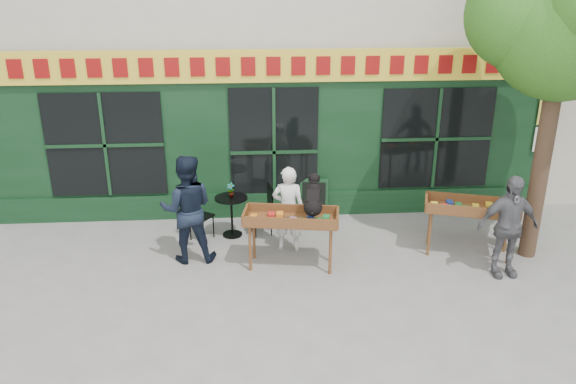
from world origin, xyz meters
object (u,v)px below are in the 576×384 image
object	(u,v)px
woman	(288,209)
man_left	(187,209)
man_right	(508,226)
dog	(313,194)
bistro_table	(231,208)
book_cart_center	(291,221)
book_cart_right	(471,210)

from	to	relation	value
woman	man_left	size ratio (longest dim) A/B	0.82
woman	man_right	bearing A→B (deg)	170.06
woman	man_right	xyz separation A→B (m)	(3.39, -1.17, 0.08)
dog	bistro_table	world-z (taller)	dog
bistro_table	book_cart_center	bearing A→B (deg)	-51.52
man_right	bistro_table	distance (m)	4.75
man_right	dog	bearing A→B (deg)	168.99
book_cart_center	man_left	world-z (taller)	man_left
book_cart_center	woman	distance (m)	0.65
bistro_table	book_cart_right	bearing A→B (deg)	-14.16
woman	man_left	distance (m)	1.74
bistro_table	dog	bearing A→B (deg)	-44.12
dog	bistro_table	size ratio (longest dim) A/B	0.79
dog	book_cart_right	world-z (taller)	dog
book_cart_center	woman	size ratio (longest dim) A/B	1.03
woman	bistro_table	distance (m)	1.20
man_right	bistro_table	size ratio (longest dim) A/B	2.22
bistro_table	man_left	size ratio (longest dim) A/B	0.41
man_left	man_right	bearing A→B (deg)	168.54
man_left	book_cart_center	bearing A→B (deg)	166.35
bistro_table	man_right	bearing A→B (deg)	-22.09
woman	book_cart_center	bearing A→B (deg)	99.11
book_cart_center	bistro_table	xyz separation A→B (m)	(-1.00, 1.26, -0.28)
book_cart_right	bistro_table	distance (m)	4.23
book_cart_center	bistro_table	world-z (taller)	book_cart_center
woman	man_right	distance (m)	3.58
man_right	man_left	size ratio (longest dim) A/B	0.91
woman	book_cart_right	distance (m)	3.11
dog	man_left	xyz separation A→B (m)	(-2.05, 0.41, -0.36)
book_cart_right	bistro_table	size ratio (longest dim) A/B	2.13
book_cart_right	man_left	bearing A→B (deg)	-163.80
woman	man_left	xyz separation A→B (m)	(-1.70, -0.29, 0.16)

